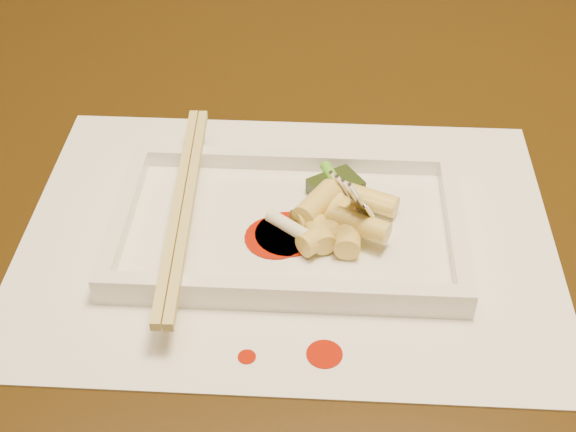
# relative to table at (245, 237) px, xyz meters

# --- Properties ---
(table) EXTENTS (1.40, 0.90, 0.75)m
(table) POSITION_rel_table_xyz_m (0.00, 0.00, 0.00)
(table) COLOR black
(table) RESTS_ON ground
(placemat) EXTENTS (0.40, 0.30, 0.00)m
(placemat) POSITION_rel_table_xyz_m (0.05, -0.11, 0.10)
(placemat) COLOR white
(placemat) RESTS_ON table
(sauce_splatter_a) EXTENTS (0.02, 0.02, 0.00)m
(sauce_splatter_a) POSITION_rel_table_xyz_m (0.08, -0.22, 0.10)
(sauce_splatter_a) COLOR #A01604
(sauce_splatter_a) RESTS_ON placemat
(sauce_splatter_b) EXTENTS (0.01, 0.01, 0.00)m
(sauce_splatter_b) POSITION_rel_table_xyz_m (0.03, -0.23, 0.10)
(sauce_splatter_b) COLOR #A01604
(sauce_splatter_b) RESTS_ON placemat
(plate_base) EXTENTS (0.26, 0.16, 0.01)m
(plate_base) POSITION_rel_table_xyz_m (0.05, -0.11, 0.11)
(plate_base) COLOR white
(plate_base) RESTS_ON placemat
(plate_rim_far) EXTENTS (0.26, 0.01, 0.01)m
(plate_rim_far) POSITION_rel_table_xyz_m (0.05, -0.03, 0.12)
(plate_rim_far) COLOR white
(plate_rim_far) RESTS_ON plate_base
(plate_rim_near) EXTENTS (0.26, 0.01, 0.01)m
(plate_rim_near) POSITION_rel_table_xyz_m (0.05, -0.18, 0.12)
(plate_rim_near) COLOR white
(plate_rim_near) RESTS_ON plate_base
(plate_rim_left) EXTENTS (0.01, 0.14, 0.01)m
(plate_rim_left) POSITION_rel_table_xyz_m (-0.08, -0.11, 0.12)
(plate_rim_left) COLOR white
(plate_rim_left) RESTS_ON plate_base
(plate_rim_right) EXTENTS (0.01, 0.14, 0.01)m
(plate_rim_right) POSITION_rel_table_xyz_m (0.17, -0.11, 0.12)
(plate_rim_right) COLOR white
(plate_rim_right) RESTS_ON plate_base
(veg_piece) EXTENTS (0.05, 0.04, 0.01)m
(veg_piece) POSITION_rel_table_xyz_m (0.08, -0.07, 0.12)
(veg_piece) COLOR black
(veg_piece) RESTS_ON plate_base
(scallion_white) EXTENTS (0.04, 0.03, 0.01)m
(scallion_white) POSITION_rel_table_xyz_m (0.05, -0.12, 0.12)
(scallion_white) COLOR #EAEACC
(scallion_white) RESTS_ON plate_base
(scallion_green) EXTENTS (0.04, 0.08, 0.01)m
(scallion_green) POSITION_rel_table_xyz_m (0.09, -0.09, 0.12)
(scallion_green) COLOR #47A61A
(scallion_green) RESTS_ON plate_base
(chopstick_a) EXTENTS (0.02, 0.24, 0.01)m
(chopstick_a) POSITION_rel_table_xyz_m (-0.04, -0.11, 0.13)
(chopstick_a) COLOR tan
(chopstick_a) RESTS_ON plate_rim_near
(chopstick_b) EXTENTS (0.02, 0.24, 0.01)m
(chopstick_b) POSITION_rel_table_xyz_m (-0.03, -0.11, 0.13)
(chopstick_b) COLOR tan
(chopstick_b) RESTS_ON plate_rim_near
(fork) EXTENTS (0.09, 0.10, 0.14)m
(fork) POSITION_rel_table_xyz_m (0.12, -0.09, 0.18)
(fork) COLOR silver
(fork) RESTS_ON plate_base
(sauce_blob_0) EXTENTS (0.05, 0.05, 0.00)m
(sauce_blob_0) POSITION_rel_table_xyz_m (0.04, -0.12, 0.11)
(sauce_blob_0) COLOR #A01604
(sauce_blob_0) RESTS_ON plate_base
(sauce_blob_1) EXTENTS (0.05, 0.05, 0.00)m
(sauce_blob_1) POSITION_rel_table_xyz_m (0.05, -0.12, 0.11)
(sauce_blob_1) COLOR #A01604
(sauce_blob_1) RESTS_ON plate_base
(rice_cake_0) EXTENTS (0.05, 0.04, 0.02)m
(rice_cake_0) POSITION_rel_table_xyz_m (0.07, -0.10, 0.12)
(rice_cake_0) COLOR #EBDB6D
(rice_cake_0) RESTS_ON plate_base
(rice_cake_1) EXTENTS (0.02, 0.05, 0.02)m
(rice_cake_1) POSITION_rel_table_xyz_m (0.09, -0.12, 0.12)
(rice_cake_1) COLOR #EBDB6D
(rice_cake_1) RESTS_ON plate_base
(rice_cake_2) EXTENTS (0.04, 0.04, 0.02)m
(rice_cake_2) POSITION_rel_table_xyz_m (0.07, -0.10, 0.13)
(rice_cake_2) COLOR #EBDB6D
(rice_cake_2) RESTS_ON plate_base
(rice_cake_3) EXTENTS (0.05, 0.03, 0.02)m
(rice_cake_3) POSITION_rel_table_xyz_m (0.10, -0.08, 0.12)
(rice_cake_3) COLOR #EBDB6D
(rice_cake_3) RESTS_ON plate_base
(rice_cake_4) EXTENTS (0.03, 0.05, 0.02)m
(rice_cake_4) POSITION_rel_table_xyz_m (0.07, -0.12, 0.12)
(rice_cake_4) COLOR #EBDB6D
(rice_cake_4) RESTS_ON plate_base
(rice_cake_5) EXTENTS (0.05, 0.03, 0.02)m
(rice_cake_5) POSITION_rel_table_xyz_m (0.10, -0.12, 0.13)
(rice_cake_5) COLOR #EBDB6D
(rice_cake_5) RESTS_ON plate_base
(rice_cake_6) EXTENTS (0.04, 0.04, 0.02)m
(rice_cake_6) POSITION_rel_table_xyz_m (0.07, -0.13, 0.12)
(rice_cake_6) COLOR #EBDB6D
(rice_cake_6) RESTS_ON plate_base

